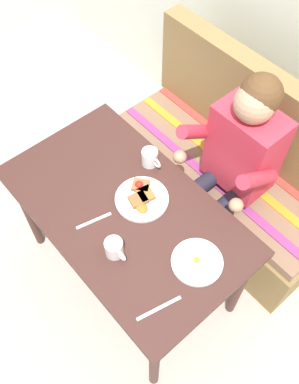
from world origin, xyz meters
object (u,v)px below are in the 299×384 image
plate_eggs (197,262)px  knife (159,308)px  plate_breakfast (142,197)px  fork (94,221)px  coffee_mug_second (114,248)px  person (234,159)px  couch (226,173)px  table (126,218)px  coffee_mug (150,157)px

plate_eggs → knife: plate_eggs is taller
plate_breakfast → fork: (-0.05, -0.24, -0.01)m
coffee_mug_second → fork: coffee_mug_second is taller
person → coffee_mug_second: (0.01, -0.76, 0.04)m
couch → person: bearing=-52.5°
person → table: bearing=-102.8°
person → fork: bearing=-103.3°
plate_eggs → coffee_mug_second: bearing=-138.5°
knife → plate_eggs: bearing=113.0°
plate_breakfast → person: bearing=76.1°
knife → fork: bearing=-171.9°
plate_eggs → coffee_mug: 0.57m
couch → knife: couch is taller
coffee_mug_second → fork: 0.19m
person → plate_eggs: 0.60m
person → plate_breakfast: (-0.12, -0.50, 0.00)m
fork → couch: bearing=101.0°
table → coffee_mug_second: (0.15, -0.17, 0.13)m
coffee_mug → coffee_mug_second: size_ratio=1.00×
coffee_mug → plate_breakfast: bearing=-51.5°
coffee_mug → knife: bearing=-38.2°
plate_eggs → fork: 0.50m
plate_breakfast → coffee_mug: size_ratio=2.13×
table → plate_breakfast: (0.01, 0.09, 0.10)m
plate_breakfast → coffee_mug: 0.22m
fork → plate_breakfast: bearing=91.4°
fork → knife: bearing=8.2°
coffee_mug_second → couch: bearing=98.9°
table → plate_breakfast: bearing=83.0°
plate_breakfast → plate_eggs: 0.40m
coffee_mug → table: bearing=-64.7°
table → plate_breakfast: 0.13m
couch → coffee_mug_second: couch is taller
coffee_mug → coffee_mug_second: 0.51m
coffee_mug → knife: (0.58, -0.46, -0.04)m
person → plate_eggs: person is taller
plate_breakfast → fork: size_ratio=1.48×
fork → plate_eggs: bearing=38.2°
table → plate_eggs: size_ratio=5.39×
knife → couch: bearing=128.8°
plate_eggs → fork: (-0.45, -0.21, -0.01)m
plate_eggs → plate_breakfast: bearing=175.4°
coffee_mug → fork: (0.08, -0.41, -0.04)m
person → coffee_mug: person is taller
plate_eggs → fork: bearing=-155.3°
coffee_mug_second → fork: size_ratio=0.69×
knife → table: bearing=170.2°
couch → plate_breakfast: couch is taller
plate_breakfast → knife: (0.44, -0.29, -0.01)m
person → fork: size_ratio=7.13×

